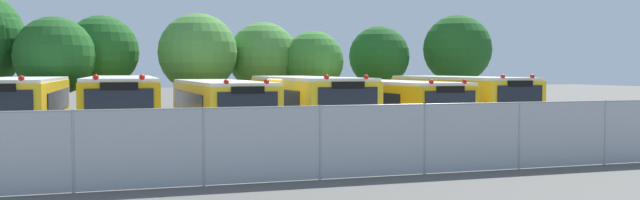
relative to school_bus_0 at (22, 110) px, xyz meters
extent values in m
plane|color=#595651|center=(8.90, 0.14, -1.41)|extent=(160.00, 160.00, 0.00)
cube|color=yellow|center=(0.00, 0.03, -0.02)|extent=(2.67, 9.90, 2.09)
cube|color=white|center=(0.00, 0.03, 1.08)|extent=(2.62, 9.70, 0.12)
cube|color=black|center=(1.25, 0.30, 0.31)|extent=(0.22, 7.68, 0.75)
cube|color=black|center=(0.00, 0.03, -0.44)|extent=(2.70, 10.00, 0.10)
sphere|color=red|center=(0.56, -4.76, 1.18)|extent=(0.18, 0.18, 0.18)
cylinder|color=black|center=(1.00, -3.52, -0.91)|extent=(0.30, 1.01, 1.00)
cylinder|color=black|center=(1.16, 3.12, -0.91)|extent=(0.30, 1.01, 1.00)
cylinder|color=black|center=(-1.01, 3.17, -0.91)|extent=(0.30, 1.01, 1.00)
cube|color=#EAA80C|center=(3.42, 0.16, 0.00)|extent=(2.67, 11.27, 2.12)
cube|color=white|center=(3.42, 0.16, 1.11)|extent=(2.62, 11.05, 0.12)
cube|color=black|center=(3.28, -5.52, -0.88)|extent=(2.44, 0.22, 0.36)
cube|color=black|center=(3.28, -5.47, 0.38)|extent=(1.96, 0.11, 1.02)
cube|color=black|center=(4.64, 0.42, 0.33)|extent=(0.26, 8.75, 0.76)
cube|color=black|center=(2.22, 0.49, 0.33)|extent=(0.26, 8.75, 0.76)
cube|color=black|center=(3.42, 0.16, -0.43)|extent=(2.70, 11.39, 0.10)
sphere|color=red|center=(3.94, -5.32, 1.21)|extent=(0.18, 0.18, 0.18)
sphere|color=red|center=(2.63, -5.28, 1.21)|extent=(0.18, 0.18, 0.18)
cube|color=black|center=(3.28, -5.48, 0.95)|extent=(1.08, 0.11, 0.24)
cylinder|color=black|center=(4.37, -4.08, -0.91)|extent=(0.31, 1.01, 1.00)
cylinder|color=black|center=(2.26, -4.02, -0.91)|extent=(0.31, 1.01, 1.00)
cylinder|color=black|center=(4.57, 3.94, -0.91)|extent=(0.31, 1.01, 1.00)
cylinder|color=black|center=(2.46, 3.99, -0.91)|extent=(0.31, 1.01, 1.00)
cube|color=yellow|center=(7.14, 0.29, -0.09)|extent=(2.69, 9.98, 1.94)
cube|color=white|center=(7.14, 0.29, 0.94)|extent=(2.64, 9.78, 0.12)
cube|color=black|center=(7.27, -4.74, -0.88)|extent=(2.49, 0.22, 0.36)
cube|color=black|center=(7.27, -4.69, 0.26)|extent=(2.00, 0.11, 0.93)
cube|color=black|center=(8.37, 0.62, 0.22)|extent=(0.24, 7.73, 0.70)
cube|color=black|center=(5.90, 0.56, 0.22)|extent=(0.24, 7.73, 0.70)
cube|color=black|center=(7.14, 0.29, -0.48)|extent=(2.72, 10.07, 0.10)
sphere|color=red|center=(7.94, -4.50, 1.04)|extent=(0.18, 0.18, 0.18)
sphere|color=red|center=(6.60, -4.53, 1.04)|extent=(0.18, 0.18, 0.18)
cube|color=black|center=(7.27, -4.70, 0.78)|extent=(1.10, 0.11, 0.24)
cylinder|color=black|center=(8.31, -3.24, -0.91)|extent=(0.31, 1.01, 1.00)
cylinder|color=black|center=(6.16, -3.30, -0.91)|extent=(0.31, 1.01, 1.00)
cylinder|color=black|center=(8.14, 3.47, -0.91)|extent=(0.31, 1.01, 1.00)
cylinder|color=black|center=(5.98, 3.42, -0.91)|extent=(0.31, 1.01, 1.00)
cube|color=yellow|center=(10.60, -0.09, -0.02)|extent=(2.66, 10.24, 2.09)
cube|color=white|center=(10.60, -0.09, 1.09)|extent=(2.61, 10.03, 0.12)
cube|color=black|center=(10.54, -5.26, -0.88)|extent=(2.59, 0.19, 0.36)
cube|color=black|center=(10.54, -5.21, 0.36)|extent=(2.08, 0.09, 1.00)
cube|color=black|center=(11.90, 0.19, 0.32)|extent=(0.14, 7.96, 0.75)
cube|color=black|center=(9.32, 0.23, 0.32)|extent=(0.14, 7.96, 0.75)
cube|color=black|center=(10.60, -0.09, -0.44)|extent=(2.69, 10.34, 0.10)
sphere|color=red|center=(11.24, -5.05, 1.19)|extent=(0.18, 0.18, 0.18)
sphere|color=red|center=(9.84, -5.04, 1.19)|extent=(0.18, 0.18, 0.18)
cube|color=black|center=(10.54, -5.22, 0.93)|extent=(1.14, 0.09, 0.24)
cylinder|color=black|center=(11.69, -3.81, -0.91)|extent=(0.29, 1.00, 1.00)
cylinder|color=black|center=(9.43, -3.78, -0.91)|extent=(0.29, 1.00, 1.00)
cylinder|color=black|center=(11.77, 3.20, -0.91)|extent=(0.29, 1.00, 1.00)
cylinder|color=black|center=(9.52, 3.23, -0.91)|extent=(0.29, 1.00, 1.00)
cube|color=#EAA80C|center=(14.34, 0.38, -0.11)|extent=(2.66, 10.82, 1.91)
cube|color=white|center=(14.34, 0.38, 0.91)|extent=(2.61, 10.60, 0.12)
cube|color=black|center=(14.45, -5.07, -0.88)|extent=(2.49, 0.21, 0.36)
cube|color=black|center=(14.45, -5.02, 0.24)|extent=(2.00, 0.10, 0.92)
cube|color=black|center=(15.57, 0.71, 0.20)|extent=(0.22, 8.40, 0.69)
cube|color=black|center=(13.09, 0.66, 0.20)|extent=(0.22, 8.40, 0.69)
cube|color=black|center=(14.34, 0.38, -0.49)|extent=(2.69, 10.93, 0.10)
sphere|color=red|center=(15.12, -4.84, 1.01)|extent=(0.18, 0.18, 0.18)
sphere|color=red|center=(13.78, -4.87, 1.01)|extent=(0.18, 0.18, 0.18)
cube|color=black|center=(14.45, -5.03, 0.75)|extent=(1.10, 0.10, 0.24)
cylinder|color=black|center=(15.50, -3.58, -0.91)|extent=(0.30, 1.01, 1.00)
cylinder|color=black|center=(13.34, -3.62, -0.91)|extent=(0.30, 1.01, 1.00)
cylinder|color=black|center=(15.34, 3.99, -0.91)|extent=(0.30, 1.01, 1.00)
cylinder|color=black|center=(13.18, 3.94, -0.91)|extent=(0.30, 1.01, 1.00)
cube|color=yellow|center=(17.82, 0.37, -0.03)|extent=(2.41, 9.23, 2.08)
cube|color=white|center=(17.82, 0.37, 1.07)|extent=(2.37, 9.04, 0.12)
cube|color=black|center=(17.84, -4.31, -0.88)|extent=(2.43, 0.17, 0.36)
cube|color=black|center=(17.84, -4.26, 0.35)|extent=(1.96, 0.07, 1.00)
cube|color=black|center=(19.04, 0.68, 0.31)|extent=(0.06, 7.19, 0.75)
cube|color=black|center=(16.61, 0.67, 0.31)|extent=(0.06, 7.19, 0.75)
cube|color=black|center=(17.82, 0.37, -0.44)|extent=(2.44, 9.32, 0.10)
sphere|color=red|center=(18.49, -4.08, 1.17)|extent=(0.18, 0.18, 0.18)
sphere|color=red|center=(17.18, -4.09, 1.17)|extent=(0.18, 0.18, 0.18)
cube|color=black|center=(17.84, -4.27, 0.91)|extent=(1.07, 0.08, 0.24)
cylinder|color=black|center=(18.89, -2.83, -0.91)|extent=(0.28, 1.00, 1.00)
cylinder|color=black|center=(16.78, -2.84, -0.91)|extent=(0.28, 1.00, 1.00)
cylinder|color=black|center=(18.87, 3.19, -0.91)|extent=(0.28, 1.00, 1.00)
cylinder|color=black|center=(16.76, 3.18, -0.91)|extent=(0.28, 1.00, 1.00)
cylinder|color=#4C3823|center=(0.61, 6.99, -0.36)|extent=(0.33, 0.33, 2.10)
sphere|color=#1E561E|center=(0.61, 6.99, 2.06)|extent=(3.66, 3.66, 3.66)
sphere|color=#1E561E|center=(0.72, 6.86, 2.46)|extent=(2.13, 2.13, 2.13)
cylinder|color=#4C3823|center=(2.67, 8.80, -0.22)|extent=(0.31, 0.31, 2.40)
sphere|color=#1E561E|center=(2.67, 8.80, 2.33)|extent=(3.60, 3.60, 3.60)
sphere|color=#1E561E|center=(3.30, 9.04, 2.23)|extent=(2.36, 2.36, 2.36)
cylinder|color=#4C3823|center=(7.33, 8.32, -0.31)|extent=(0.48, 0.48, 2.21)
sphere|color=#478438|center=(7.33, 8.32, 2.31)|extent=(4.03, 4.03, 4.03)
sphere|color=#478438|center=(7.62, 8.01, 2.27)|extent=(3.00, 3.00, 3.00)
cylinder|color=#4C3823|center=(10.95, 9.21, -0.36)|extent=(0.37, 0.37, 2.11)
sphere|color=#478438|center=(10.95, 9.21, 2.12)|extent=(3.79, 3.79, 3.79)
sphere|color=#478438|center=(10.86, 9.17, 2.35)|extent=(2.89, 2.89, 2.89)
cylinder|color=#4C3823|center=(13.47, 8.06, -0.36)|extent=(0.48, 0.48, 2.11)
sphere|color=#387A2D|center=(13.47, 8.06, 1.90)|extent=(3.22, 3.22, 3.22)
sphere|color=#387A2D|center=(13.37, 7.78, 2.18)|extent=(2.40, 2.40, 2.40)
cylinder|color=#4C3823|center=(17.80, 9.36, -0.26)|extent=(0.33, 0.33, 2.30)
sphere|color=#1E561E|center=(17.80, 9.36, 2.19)|extent=(3.48, 3.48, 3.48)
sphere|color=#1E561E|center=(17.84, 9.30, 2.01)|extent=(2.14, 2.14, 2.14)
cylinder|color=#4C3823|center=(22.17, 8.13, -0.13)|extent=(0.35, 0.35, 2.56)
sphere|color=#1E561E|center=(22.17, 8.13, 2.63)|extent=(3.94, 3.94, 3.94)
sphere|color=#1E561E|center=(22.93, 7.92, 2.92)|extent=(2.31, 2.31, 2.31)
cylinder|color=#9EA0A3|center=(2.19, -9.55, -0.44)|extent=(0.07, 0.07, 1.94)
cylinder|color=#9EA0A3|center=(5.18, -9.55, -0.44)|extent=(0.07, 0.07, 1.94)
cylinder|color=#9EA0A3|center=(8.17, -9.55, -0.44)|extent=(0.07, 0.07, 1.94)
cylinder|color=#9EA0A3|center=(11.17, -9.55, -0.44)|extent=(0.07, 0.07, 1.94)
cylinder|color=#9EA0A3|center=(14.16, -9.55, -0.44)|extent=(0.07, 0.07, 1.94)
cylinder|color=#9EA0A3|center=(17.15, -9.55, -0.44)|extent=(0.07, 0.07, 1.94)
cube|color=#ADB2B7|center=(8.17, -9.55, -0.44)|extent=(23.94, 0.02, 1.90)
cylinder|color=#9EA0A3|center=(8.17, -9.55, 0.50)|extent=(23.94, 0.04, 0.04)
cone|color=#EA5914|center=(16.19, -8.83, -1.08)|extent=(0.51, 0.51, 0.67)
camera|label=1|loc=(3.02, -25.65, 1.45)|focal=36.92mm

